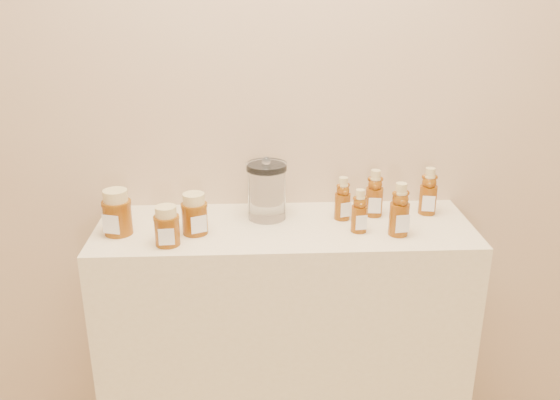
{
  "coord_description": "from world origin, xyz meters",
  "views": [
    {
      "loc": [
        -0.1,
        -0.18,
        1.66
      ],
      "look_at": [
        -0.02,
        1.52,
        1.0
      ],
      "focal_mm": 38.0,
      "sensor_mm": 36.0,
      "label": 1
    }
  ],
  "objects_px": {
    "display_table": "(284,345)",
    "honey_jar_left": "(117,212)",
    "glass_canister": "(267,189)",
    "bear_bottle_front_left": "(360,208)",
    "bear_bottle_back_left": "(343,196)"
  },
  "relations": [
    {
      "from": "display_table",
      "to": "glass_canister",
      "type": "relative_size",
      "value": 5.91
    },
    {
      "from": "honey_jar_left",
      "to": "glass_canister",
      "type": "height_order",
      "value": "glass_canister"
    },
    {
      "from": "bear_bottle_front_left",
      "to": "glass_canister",
      "type": "height_order",
      "value": "glass_canister"
    },
    {
      "from": "bear_bottle_back_left",
      "to": "bear_bottle_front_left",
      "type": "height_order",
      "value": "bear_bottle_back_left"
    },
    {
      "from": "bear_bottle_back_left",
      "to": "honey_jar_left",
      "type": "bearing_deg",
      "value": 169.31
    },
    {
      "from": "display_table",
      "to": "honey_jar_left",
      "type": "height_order",
      "value": "honey_jar_left"
    },
    {
      "from": "bear_bottle_back_left",
      "to": "honey_jar_left",
      "type": "relative_size",
      "value": 1.13
    },
    {
      "from": "bear_bottle_back_left",
      "to": "glass_canister",
      "type": "xyz_separation_m",
      "value": [
        -0.25,
        0.02,
        0.02
      ]
    },
    {
      "from": "bear_bottle_front_left",
      "to": "honey_jar_left",
      "type": "relative_size",
      "value": 1.09
    },
    {
      "from": "bear_bottle_front_left",
      "to": "glass_canister",
      "type": "distance_m",
      "value": 0.31
    },
    {
      "from": "bear_bottle_back_left",
      "to": "honey_jar_left",
      "type": "distance_m",
      "value": 0.71
    },
    {
      "from": "display_table",
      "to": "bear_bottle_back_left",
      "type": "bearing_deg",
      "value": 14.64
    },
    {
      "from": "display_table",
      "to": "glass_canister",
      "type": "height_order",
      "value": "glass_canister"
    },
    {
      "from": "display_table",
      "to": "honey_jar_left",
      "type": "bearing_deg",
      "value": -176.12
    },
    {
      "from": "display_table",
      "to": "bear_bottle_front_left",
      "type": "distance_m",
      "value": 0.58
    }
  ]
}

